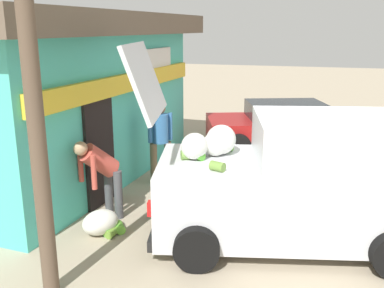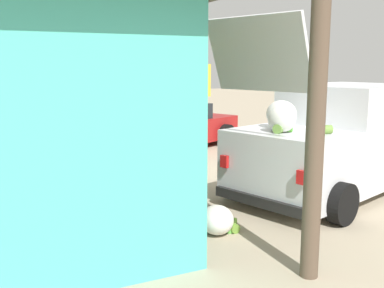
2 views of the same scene
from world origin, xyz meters
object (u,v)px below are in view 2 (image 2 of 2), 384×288
at_px(unloaded_banana_pile, 217,220).
at_px(delivery_van, 333,140).
at_px(storefront_bar, 6,98).
at_px(customer_bending, 183,166).
at_px(vendor_standing, 144,136).
at_px(parked_sedan, 168,127).
at_px(paint_bucket, 125,166).

bearing_deg(unloaded_banana_pile, delivery_van, -77.00).
bearing_deg(storefront_bar, customer_bending, -131.15).
bearing_deg(delivery_van, vendor_standing, 56.83).
relative_size(parked_sedan, paint_bucket, 13.65).
height_order(parked_sedan, customer_bending, customer_bending).
relative_size(storefront_bar, customer_bending, 5.15).
xyz_separation_m(customer_bending, paint_bucket, (3.47, -0.47, -0.72)).
bearing_deg(parked_sedan, vendor_standing, 147.16).
distance_m(unloaded_banana_pile, paint_bucket, 4.00).
distance_m(storefront_bar, paint_bucket, 3.47).
bearing_deg(customer_bending, delivery_van, -87.19).
xyz_separation_m(vendor_standing, unloaded_banana_pile, (-2.58, 0.05, -0.84)).
height_order(customer_bending, unloaded_banana_pile, customer_bending).
xyz_separation_m(delivery_van, parked_sedan, (5.47, 0.59, -0.38)).
distance_m(vendor_standing, customer_bending, 2.08).
bearing_deg(delivery_van, paint_bucket, 39.56).
bearing_deg(vendor_standing, parked_sedan, -32.84).
bearing_deg(paint_bucket, delivery_van, -140.44).
distance_m(storefront_bar, delivery_van, 5.62).
relative_size(storefront_bar, parked_sedan, 1.62).
relative_size(delivery_van, customer_bending, 3.16).
height_order(unloaded_banana_pile, paint_bucket, unloaded_banana_pile).
height_order(customer_bending, paint_bucket, customer_bending).
relative_size(parked_sedan, vendor_standing, 2.60).
height_order(delivery_van, parked_sedan, delivery_van).
relative_size(storefront_bar, delivery_van, 1.63).
bearing_deg(unloaded_banana_pile, storefront_bar, 44.97).
xyz_separation_m(storefront_bar, paint_bucket, (1.64, -2.56, -1.66)).
bearing_deg(parked_sedan, customer_bending, 155.10).
bearing_deg(storefront_bar, delivery_van, -107.49).
bearing_deg(unloaded_banana_pile, customer_bending, 26.18).
relative_size(delivery_van, unloaded_banana_pile, 4.99).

